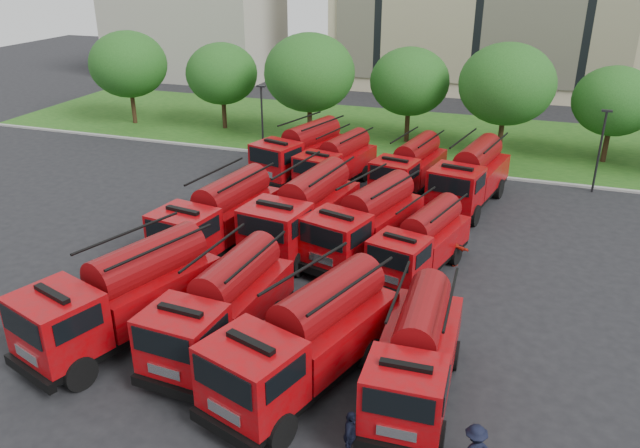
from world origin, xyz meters
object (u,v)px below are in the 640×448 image
Objects in this scene: fire_truck_5 at (303,212)px; fire_truck_11 at (470,176)px; fire_truck_4 at (219,217)px; firefighter_0 at (239,432)px; fire_truck_6 at (365,222)px; fire_truck_1 at (222,306)px; fire_truck_7 at (421,243)px; firefighter_5 at (450,264)px; fire_truck_10 at (410,167)px; fire_truck_8 at (301,152)px; fire_truck_9 at (337,162)px; fire_truck_2 at (306,339)px; firefighter_4 at (185,299)px; fire_truck_0 at (123,296)px; fire_truck_3 at (416,353)px.

fire_truck_5 is 10.93m from fire_truck_11.
firefighter_0 is (6.44, -11.36, -1.76)m from fire_truck_4.
fire_truck_1 is at bearing -92.09° from fire_truck_6.
firefighter_5 is at bearing 59.50° from fire_truck_7.
fire_truck_10 is (3.31, 18.19, -0.09)m from fire_truck_1.
fire_truck_8 reaches higher than fire_truck_9.
firefighter_0 is (-1.19, -2.91, -1.80)m from fire_truck_2.
fire_truck_4 is 1.00× the size of fire_truck_11.
firefighter_4 is at bearing -71.76° from fire_truck_4.
fire_truck_0 reaches higher than fire_truck_6.
firefighter_0 is (2.53, -4.04, -1.68)m from fire_truck_1.
fire_truck_5 reaches higher than fire_truck_2.
fire_truck_6 reaches higher than firefighter_0.
fire_truck_3 is at bearing -52.19° from fire_truck_9.
fire_truck_6 reaches higher than fire_truck_9.
firefighter_5 is at bearing 10.60° from fire_truck_5.
fire_truck_6 is 11.83m from fire_truck_8.
firefighter_0 is 8.61m from firefighter_4.
fire_truck_0 reaches higher than fire_truck_10.
fire_truck_4 is at bearing -91.45° from fire_truck_9.
fire_truck_1 is (3.74, 0.73, -0.13)m from fire_truck_0.
fire_truck_6 is (3.18, -0.02, -0.11)m from fire_truck_5.
fire_truck_1 is 8.30m from fire_truck_4.
firefighter_5 is at bearing 56.95° from fire_truck_1.
fire_truck_5 is (-7.46, 9.50, 0.25)m from fire_truck_3.
fire_truck_10 is at bearing 65.34° from fire_truck_4.
fire_truck_8 is at bearing -34.57° from firefighter_4.
fire_truck_1 reaches higher than fire_truck_9.
fire_truck_10 is (3.49, 9.12, -0.24)m from fire_truck_5.
fire_truck_9 is at bearing 100.83° from fire_truck_0.
fire_truck_4 is 11.35m from fire_truck_8.
fire_truck_9 is at bearing -0.26° from fire_truck_8.
fire_truck_0 is 1.11× the size of fire_truck_1.
fire_truck_0 is at bearing 179.59° from fire_truck_3.
fire_truck_5 is at bearing -119.59° from fire_truck_11.
fire_truck_7 is 10.38m from fire_truck_10.
fire_truck_5 is at bearing 126.21° from fire_truck_3.
fire_truck_2 is at bearing -154.90° from firefighter_4.
fire_truck_7 is (9.78, 0.81, -0.25)m from fire_truck_4.
fire_truck_5 is at bearing 88.54° from fire_truck_0.
fire_truck_1 is at bearing -110.70° from fire_truck_7.
firefighter_0 is at bearing -75.80° from fire_truck_6.
firefighter_4 is (-6.44, -15.74, -1.59)m from fire_truck_10.
firefighter_4 is 12.39m from firefighter_5.
fire_truck_8 is at bearing 147.86° from fire_truck_7.
fire_truck_0 is at bearing -84.82° from fire_truck_9.
fire_truck_10 reaches higher than firefighter_0.
fire_truck_2 is 1.05× the size of fire_truck_8.
fire_truck_4 is 5.24m from firefighter_4.
fire_truck_6 is at bearing 7.79° from fire_truck_5.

